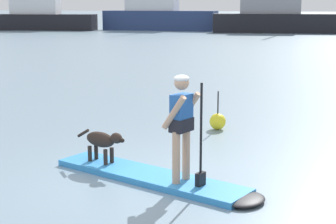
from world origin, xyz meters
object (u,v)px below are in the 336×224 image
person_paddler (182,121)px  marker_buoy (218,121)px  moored_boat_port (158,14)px  moored_boat_far_port (41,16)px  moored_boat_outer (277,18)px  dog (103,141)px  paddleboard (160,179)px

person_paddler → marker_buoy: person_paddler is taller
moored_boat_port → marker_buoy: moored_boat_port is taller
moored_boat_far_port → moored_boat_port: bearing=17.5°
moored_boat_far_port → moored_boat_outer: (24.68, 2.32, -0.02)m
person_paddler → dog: 1.73m
paddleboard → moored_boat_outer: moored_boat_outer is taller
moored_boat_port → paddleboard: bearing=-71.2°
moored_boat_far_port → marker_buoy: size_ratio=13.44×
moored_boat_port → marker_buoy: size_ratio=14.05×
person_paddler → moored_boat_outer: bearing=94.7°
moored_boat_far_port → person_paddler: bearing=-56.8°
moored_boat_port → moored_boat_outer: 12.80m
person_paddler → dog: bearing=161.1°
person_paddler → moored_boat_outer: 45.88m
paddleboard → marker_buoy: (0.08, 3.77, 0.14)m
paddleboard → moored_boat_outer: (-3.34, 45.60, 1.39)m
dog → moored_boat_port: (-14.90, 46.65, 1.19)m
paddleboard → dog: 1.30m
moored_boat_port → marker_buoy: (16.14, -43.28, -1.48)m
paddleboard → moored_boat_port: 49.74m
moored_boat_far_port → moored_boat_outer: size_ratio=0.89×
moored_boat_far_port → paddleboard: bearing=-57.1°
moored_boat_outer → moored_boat_far_port: bearing=-174.6°
marker_buoy → paddleboard: bearing=-91.2°
person_paddler → marker_buoy: bearing=94.6°
moored_boat_outer → paddleboard: bearing=-85.8°
moored_boat_port → marker_buoy: bearing=-69.6°
marker_buoy → person_paddler: bearing=-85.4°
moored_boat_port → marker_buoy: 46.21m
person_paddler → dog: size_ratio=1.56×
person_paddler → paddleboard: bearing=161.1°
person_paddler → moored_boat_port: 49.97m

